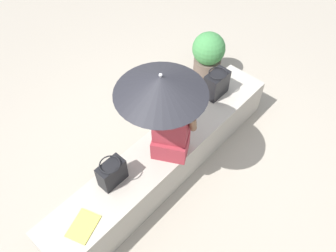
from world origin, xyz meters
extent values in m
plane|color=#9E9384|center=(0.00, 0.00, 0.00)|extent=(14.00, 14.00, 0.00)
cube|color=#A8A093|center=(0.00, 0.00, 0.23)|extent=(2.97, 0.51, 0.47)
cube|color=#992D38|center=(0.01, 0.08, 0.58)|extent=(0.41, 0.43, 0.22)
cube|color=#992D38|center=(0.01, 0.08, 0.93)|extent=(0.33, 0.38, 0.48)
sphere|color=brown|center=(0.01, 0.08, 1.27)|extent=(0.20, 0.20, 0.20)
cylinder|color=brown|center=(0.11, -0.09, 0.95)|extent=(0.21, 0.16, 0.32)
cylinder|color=brown|center=(-0.08, 0.26, 0.95)|extent=(0.21, 0.16, 0.32)
cylinder|color=#B7B7BC|center=(0.09, 0.03, 0.98)|extent=(0.02, 0.02, 1.02)
cone|color=black|center=(0.09, 0.03, 1.39)|extent=(0.80, 0.80, 0.18)
sphere|color=#B7B7BC|center=(0.09, 0.03, 1.50)|extent=(0.03, 0.03, 0.03)
cube|color=black|center=(-0.94, -0.08, 0.62)|extent=(0.28, 0.17, 0.30)
torus|color=black|center=(-0.94, -0.08, 0.78)|extent=(0.21, 0.21, 0.01)
cube|color=black|center=(0.63, -0.08, 0.60)|extent=(0.26, 0.14, 0.26)
torus|color=black|center=(0.63, -0.08, 0.74)|extent=(0.20, 0.20, 0.01)
cube|color=#EAE04C|center=(1.11, 0.06, 0.47)|extent=(0.33, 0.28, 0.01)
cylinder|color=brown|center=(-1.54, -0.64, 0.15)|extent=(0.37, 0.37, 0.30)
sphere|color=#3D7F42|center=(-1.54, -0.64, 0.48)|extent=(0.44, 0.44, 0.44)
camera|label=1|loc=(1.55, 1.44, 3.31)|focal=37.10mm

